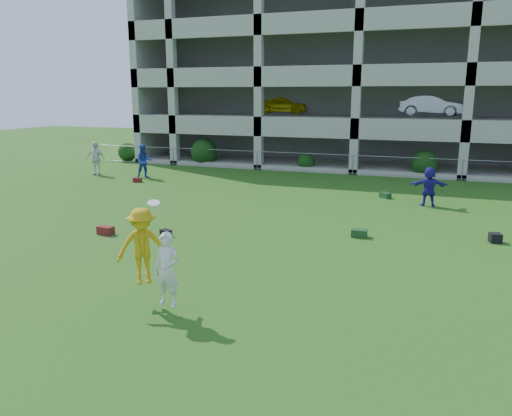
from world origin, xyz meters
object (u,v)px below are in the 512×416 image
at_px(bystander_b, 96,159).
at_px(frisbee_contest, 148,251).
at_px(bystander_d, 429,186).
at_px(bystander_a, 144,161).
at_px(crate_d, 495,238).
at_px(parking_garage, 376,75).

relative_size(bystander_b, frisbee_contest, 0.86).
bearing_deg(bystander_b, bystander_d, -13.21).
distance_m(bystander_a, frisbee_contest, 18.12).
relative_size(bystander_a, bystander_b, 0.98).
bearing_deg(frisbee_contest, crate_d, 46.33).
bearing_deg(bystander_d, bystander_a, -18.23).
height_order(bystander_b, bystander_d, bystander_b).
relative_size(crate_d, frisbee_contest, 0.16).
distance_m(bystander_b, bystander_d, 18.75).
height_order(crate_d, frisbee_contest, frisbee_contest).
xyz_separation_m(bystander_d, crate_d, (2.18, -4.95, -0.69)).
bearing_deg(crate_d, frisbee_contest, -133.67).
xyz_separation_m(crate_d, parking_garage, (-6.59, 20.99, 5.86)).
xyz_separation_m(bystander_d, frisbee_contest, (-5.59, -13.09, 0.47)).
xyz_separation_m(bystander_b, parking_garage, (14.22, 13.94, 5.05)).
bearing_deg(crate_d, bystander_b, 161.28).
relative_size(bystander_b, crate_d, 5.54).
height_order(bystander_b, frisbee_contest, frisbee_contest).
relative_size(bystander_a, crate_d, 5.45).
relative_size(bystander_a, parking_garage, 0.06).
distance_m(bystander_a, crate_d, 18.95).
bearing_deg(frisbee_contest, parking_garage, 87.68).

